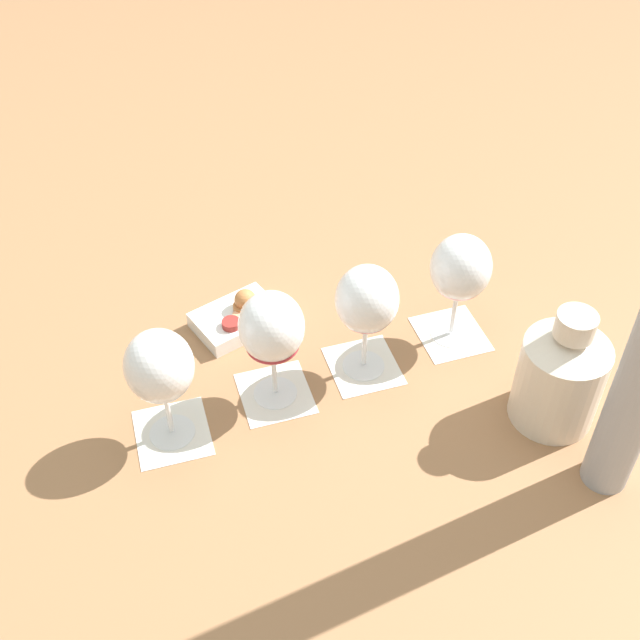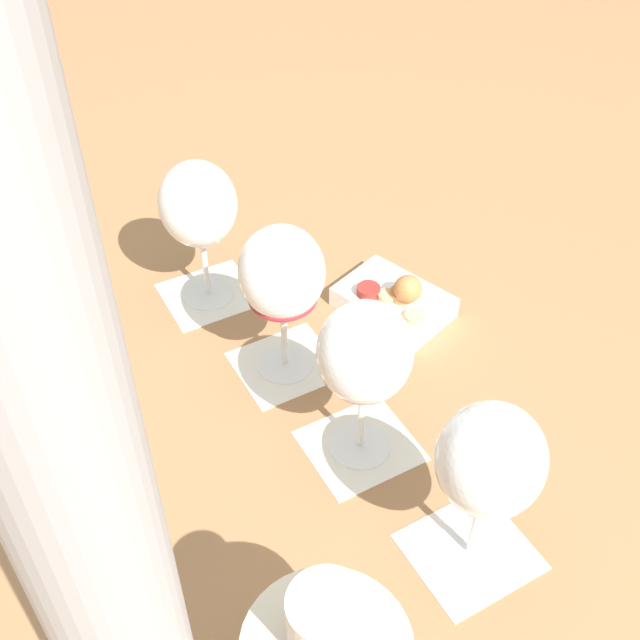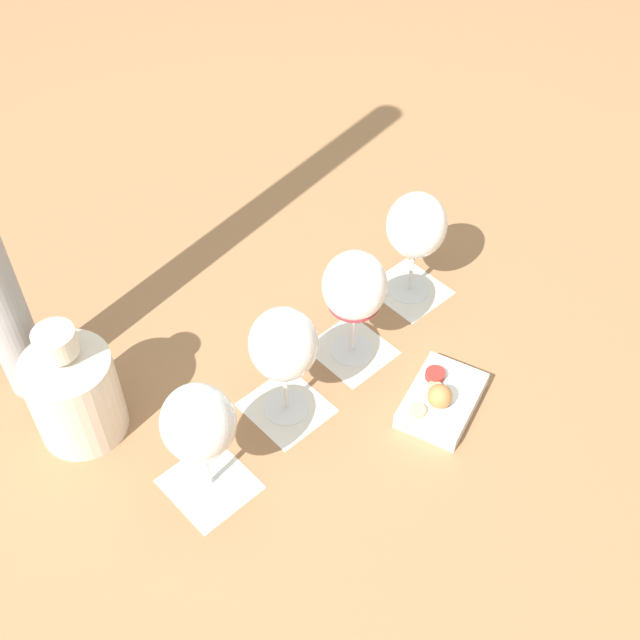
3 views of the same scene
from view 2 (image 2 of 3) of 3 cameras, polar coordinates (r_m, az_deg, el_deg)
The scene contains 11 objects.
ground_plane at distance 0.89m, azimuth -0.01°, elevation -5.74°, with size 8.00×8.00×0.00m, color #936642.
tasting_card_0 at distance 0.79m, azimuth 10.59°, elevation -15.86°, with size 0.15×0.15×0.00m.
tasting_card_1 at distance 0.85m, azimuth 2.86°, elevation -8.90°, with size 0.15×0.15×0.00m.
tasting_card_2 at distance 0.92m, azimuth -2.47°, elevation -3.18°, with size 0.15×0.15×0.00m.
tasting_card_3 at distance 1.02m, azimuth -7.91°, elevation 1.82°, with size 0.15×0.15×0.00m.
wine_glass_0 at distance 0.68m, azimuth 11.95°, elevation -10.13°, with size 0.09×0.09×0.19m.
wine_glass_1 at distance 0.75m, azimuth 3.19°, elevation -2.75°, with size 0.09×0.09×0.19m.
wine_glass_2 at distance 0.84m, azimuth -2.73°, elevation 3.02°, with size 0.09×0.09×0.19m.
wine_glass_3 at distance 0.95m, azimuth -8.64°, elevation 7.75°, with size 0.09×0.09×0.19m.
snack_dish at distance 0.98m, azimuth 5.34°, elevation 1.41°, with size 0.14×0.16×0.06m.
umbrella_pole at distance 0.29m, azimuth -18.87°, elevation -6.17°, with size 0.06×0.06×0.91m.
Camera 2 is at (-0.57, -0.15, 0.66)m, focal length 45.00 mm.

